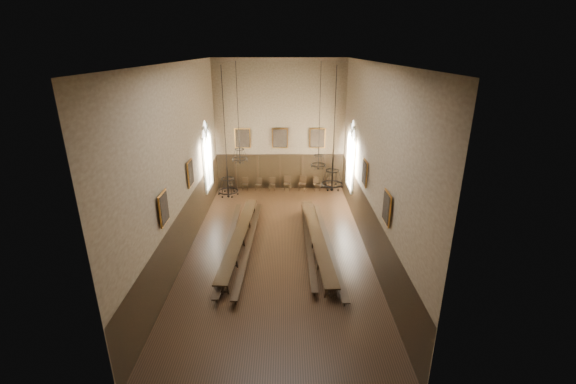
{
  "coord_description": "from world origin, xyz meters",
  "views": [
    {
      "loc": [
        0.42,
        -17.39,
        9.6
      ],
      "look_at": [
        0.52,
        1.5,
        2.49
      ],
      "focal_mm": 24.0,
      "sensor_mm": 36.0,
      "label": 1
    }
  ],
  "objects_px": {
    "bench_left_outer": "(230,244)",
    "chair_0": "(231,187)",
    "chandelier_back_left": "(240,152)",
    "table_left": "(240,240)",
    "bench_right_inner": "(308,242)",
    "chair_7": "(330,186)",
    "bench_right_outer": "(328,245)",
    "chandelier_front_right": "(332,177)",
    "table_right": "(317,242)",
    "chandelier_front_left": "(228,183)",
    "chair_3": "(272,187)",
    "chair_2": "(259,187)",
    "bench_left_inner": "(250,244)",
    "chair_4": "(287,186)",
    "chair_1": "(245,186)",
    "chair_6": "(316,186)",
    "chair_5": "(302,186)",
    "chandelier_back_right": "(318,158)"
  },
  "relations": [
    {
      "from": "chandelier_back_left",
      "to": "chandelier_front_left",
      "type": "relative_size",
      "value": 0.97
    },
    {
      "from": "chair_0",
      "to": "chandelier_front_right",
      "type": "distance_m",
      "value": 13.01
    },
    {
      "from": "bench_left_outer",
      "to": "chair_7",
      "type": "relative_size",
      "value": 9.82
    },
    {
      "from": "chair_0",
      "to": "chair_5",
      "type": "bearing_deg",
      "value": -14.35
    },
    {
      "from": "chair_1",
      "to": "bench_left_inner",
      "type": "bearing_deg",
      "value": -81.73
    },
    {
      "from": "bench_left_outer",
      "to": "chandelier_front_right",
      "type": "height_order",
      "value": "chandelier_front_right"
    },
    {
      "from": "bench_left_outer",
      "to": "chair_6",
      "type": "xyz_separation_m",
      "value": [
        5.04,
        8.51,
        0.02
      ]
    },
    {
      "from": "chair_6",
      "to": "chair_7",
      "type": "bearing_deg",
      "value": -14.95
    },
    {
      "from": "chair_1",
      "to": "chair_3",
      "type": "height_order",
      "value": "chair_3"
    },
    {
      "from": "bench_right_outer",
      "to": "chandelier_front_left",
      "type": "distance_m",
      "value": 6.33
    },
    {
      "from": "bench_left_outer",
      "to": "bench_left_inner",
      "type": "distance_m",
      "value": 1.01
    },
    {
      "from": "bench_right_inner",
      "to": "chandelier_front_right",
      "type": "bearing_deg",
      "value": -72.07
    },
    {
      "from": "table_left",
      "to": "table_right",
      "type": "height_order",
      "value": "table_right"
    },
    {
      "from": "chair_1",
      "to": "chair_4",
      "type": "bearing_deg",
      "value": 0.35
    },
    {
      "from": "chair_2",
      "to": "chair_3",
      "type": "relative_size",
      "value": 0.96
    },
    {
      "from": "chair_2",
      "to": "chair_7",
      "type": "bearing_deg",
      "value": 16.45
    },
    {
      "from": "chandelier_back_left",
      "to": "chandelier_back_right",
      "type": "xyz_separation_m",
      "value": [
        4.16,
        -0.34,
        -0.19
      ]
    },
    {
      "from": "chandelier_back_left",
      "to": "chandelier_front_left",
      "type": "height_order",
      "value": "same"
    },
    {
      "from": "chair_3",
      "to": "chandelier_back_left",
      "type": "xyz_separation_m",
      "value": [
        -1.47,
        -6.08,
        4.12
      ]
    },
    {
      "from": "chair_3",
      "to": "chair_2",
      "type": "bearing_deg",
      "value": -179.85
    },
    {
      "from": "table_left",
      "to": "chair_0",
      "type": "height_order",
      "value": "chair_0"
    },
    {
      "from": "bench_left_outer",
      "to": "chair_3",
      "type": "height_order",
      "value": "chair_3"
    },
    {
      "from": "table_right",
      "to": "chair_2",
      "type": "bearing_deg",
      "value": 112.43
    },
    {
      "from": "bench_left_outer",
      "to": "bench_left_inner",
      "type": "bearing_deg",
      "value": -1.85
    },
    {
      "from": "table_left",
      "to": "bench_right_outer",
      "type": "height_order",
      "value": "table_left"
    },
    {
      "from": "chair_2",
      "to": "chandelier_front_right",
      "type": "height_order",
      "value": "chandelier_front_right"
    },
    {
      "from": "chair_4",
      "to": "chandelier_front_left",
      "type": "bearing_deg",
      "value": -97.62
    },
    {
      "from": "chandelier_back_left",
      "to": "chandelier_front_right",
      "type": "xyz_separation_m",
      "value": [
        4.37,
        -4.71,
        0.18
      ]
    },
    {
      "from": "chair_5",
      "to": "chandelier_back_left",
      "type": "xyz_separation_m",
      "value": [
        -3.61,
        -6.06,
        4.08
      ]
    },
    {
      "from": "bench_right_inner",
      "to": "chair_7",
      "type": "xyz_separation_m",
      "value": [
        2.01,
        8.3,
        0.04
      ]
    },
    {
      "from": "chair_4",
      "to": "chandelier_front_right",
      "type": "distance_m",
      "value": 11.79
    },
    {
      "from": "chair_2",
      "to": "chandelier_back_left",
      "type": "bearing_deg",
      "value": -77.59
    },
    {
      "from": "bench_left_inner",
      "to": "bench_right_inner",
      "type": "height_order",
      "value": "bench_left_inner"
    },
    {
      "from": "table_right",
      "to": "chair_3",
      "type": "xyz_separation_m",
      "value": [
        -2.55,
        8.53,
        -0.08
      ]
    },
    {
      "from": "bench_left_outer",
      "to": "chair_5",
      "type": "bearing_deg",
      "value": 64.7
    },
    {
      "from": "bench_left_outer",
      "to": "chair_0",
      "type": "bearing_deg",
      "value": 97.23
    },
    {
      "from": "bench_left_inner",
      "to": "chair_3",
      "type": "distance_m",
      "value": 8.61
    },
    {
      "from": "chandelier_back_left",
      "to": "chair_7",
      "type": "bearing_deg",
      "value": 47.33
    },
    {
      "from": "chair_2",
      "to": "chandelier_back_left",
      "type": "xyz_separation_m",
      "value": [
        -0.49,
        -6.1,
        4.13
      ]
    },
    {
      "from": "chandelier_back_left",
      "to": "table_left",
      "type": "bearing_deg",
      "value": -88.32
    },
    {
      "from": "chair_6",
      "to": "chandelier_front_left",
      "type": "height_order",
      "value": "chandelier_front_left"
    },
    {
      "from": "table_right",
      "to": "chair_0",
      "type": "height_order",
      "value": "chair_0"
    },
    {
      "from": "bench_left_inner",
      "to": "chair_4",
      "type": "xyz_separation_m",
      "value": [
        1.94,
        8.6,
        0.02
      ]
    },
    {
      "from": "chandelier_front_right",
      "to": "bench_right_inner",
      "type": "bearing_deg",
      "value": 107.93
    },
    {
      "from": "bench_right_inner",
      "to": "chair_1",
      "type": "distance_m",
      "value": 9.34
    },
    {
      "from": "bench_right_outer",
      "to": "chair_3",
      "type": "distance_m",
      "value": 9.24
    },
    {
      "from": "bench_left_inner",
      "to": "chair_5",
      "type": "relative_size",
      "value": 9.43
    },
    {
      "from": "chair_7",
      "to": "chair_4",
      "type": "bearing_deg",
      "value": 173.54
    },
    {
      "from": "bench_right_outer",
      "to": "chair_0",
      "type": "xyz_separation_m",
      "value": [
        -6.04,
        8.69,
        -0.02
      ]
    },
    {
      "from": "bench_left_inner",
      "to": "chandelier_front_right",
      "type": "xyz_separation_m",
      "value": [
        3.77,
        -2.23,
        4.3
      ]
    }
  ]
}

